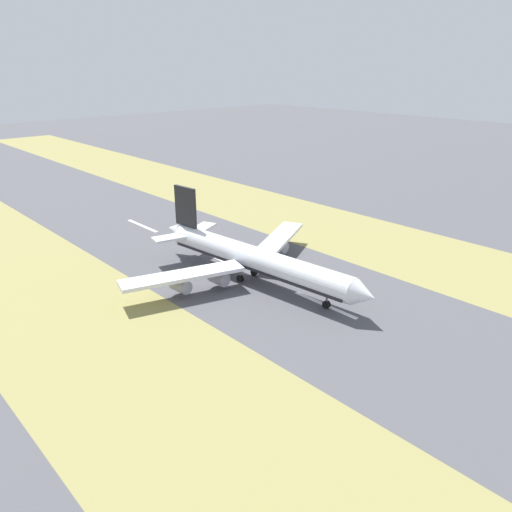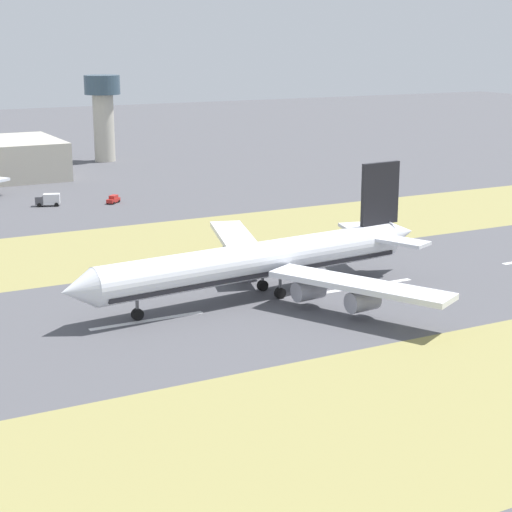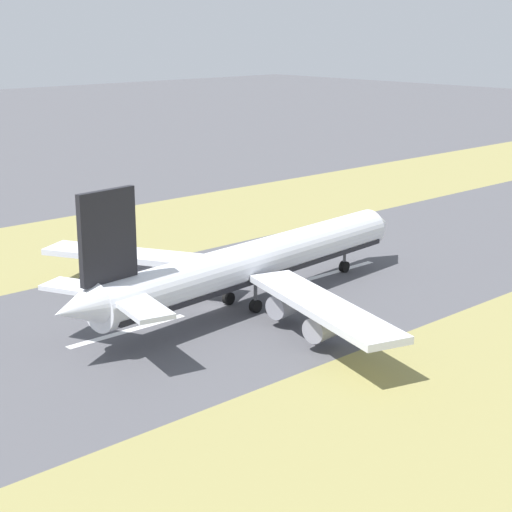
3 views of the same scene
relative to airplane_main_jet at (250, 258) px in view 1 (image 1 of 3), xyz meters
name	(u,v)px [view 1 (image 1 of 3)]	position (x,y,z in m)	size (l,w,h in m)	color
ground_plane	(250,272)	(-3.13, -3.80, -6.02)	(800.00, 800.00, 0.00)	#4C4C51
grass_median_west	(354,235)	(-48.13, -3.80, -6.02)	(40.00, 600.00, 0.01)	olive
grass_median_east	(87,330)	(41.87, -3.80, -6.02)	(40.00, 600.00, 0.01)	olive
centreline_dash_near	(142,226)	(-3.13, -58.10, -6.01)	(1.20, 18.00, 0.01)	silver
centreline_dash_mid	(216,258)	(-3.13, -18.10, -6.01)	(1.20, 18.00, 0.01)	silver
centreline_dash_far	(325,305)	(-3.13, 21.90, -6.01)	(1.20, 18.00, 0.01)	silver
airplane_main_jet	(250,258)	(0.00, 0.00, 0.00)	(63.86, 67.22, 20.20)	silver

